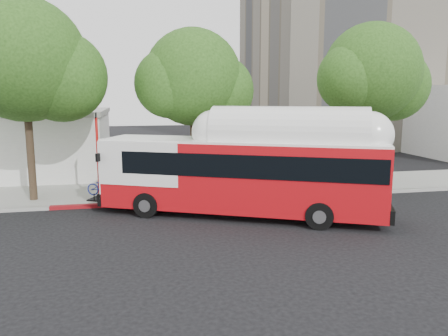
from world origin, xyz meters
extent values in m
plane|color=black|center=(0.00, 0.00, 0.00)|extent=(120.00, 120.00, 0.00)
cube|color=gray|center=(0.00, 6.50, 0.07)|extent=(60.00, 5.00, 0.15)
cube|color=gray|center=(0.00, 3.90, 0.07)|extent=(60.00, 0.30, 0.15)
cube|color=maroon|center=(-3.00, 3.90, 0.08)|extent=(10.00, 0.32, 0.16)
cylinder|color=#2D2116|center=(-9.00, 5.50, 3.04)|extent=(0.36, 0.36, 6.08)
sphere|color=#1F4313|center=(-9.00, 5.50, 6.84)|extent=(5.80, 5.80, 5.80)
sphere|color=#1F4313|center=(-7.41, 5.70, 6.08)|extent=(4.35, 4.35, 4.35)
cylinder|color=#2D2116|center=(-1.00, 6.00, 2.72)|extent=(0.36, 0.36, 5.44)
sphere|color=#1F4313|center=(-1.00, 6.00, 6.12)|extent=(5.00, 5.00, 5.00)
sphere|color=#1F4313|center=(0.38, 6.20, 5.44)|extent=(3.75, 3.75, 3.75)
cylinder|color=#2D2116|center=(9.00, 5.80, 2.88)|extent=(0.36, 0.36, 5.76)
sphere|color=#1F4313|center=(9.00, 5.80, 6.48)|extent=(5.40, 5.40, 5.40)
sphere|color=#1F4313|center=(10.48, 6.00, 5.76)|extent=(4.05, 4.05, 4.05)
cube|color=#B40C12|center=(0.37, 1.11, 1.80)|extent=(11.94, 7.45, 2.89)
cube|color=black|center=(0.82, 0.89, 2.39)|extent=(10.88, 6.99, 0.95)
cube|color=white|center=(0.37, 1.11, 3.28)|extent=(11.90, 7.38, 0.10)
cube|color=white|center=(2.17, 0.26, 3.54)|extent=(6.63, 4.53, 0.55)
cube|color=black|center=(-5.54, 3.89, 0.50)|extent=(1.49, 1.96, 0.06)
imported|color=navy|center=(-5.54, 3.89, 0.98)|extent=(1.27, 1.80, 0.90)
cylinder|color=red|center=(-5.79, 4.44, 2.09)|extent=(0.13, 0.13, 4.18)
cube|color=black|center=(-5.79, 4.44, 4.28)|extent=(0.05, 0.42, 0.26)
camera|label=1|loc=(-4.06, -16.83, 5.21)|focal=35.00mm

